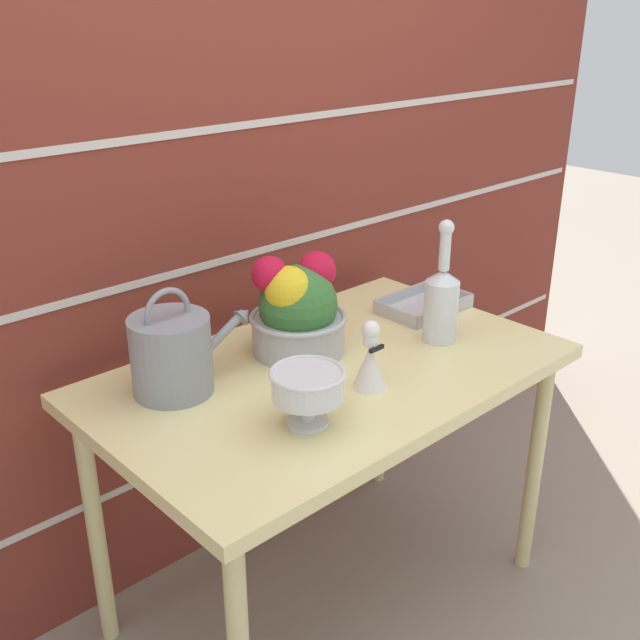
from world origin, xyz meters
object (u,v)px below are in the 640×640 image
glass_decanter (441,300)px  crystal_pedestal_bowl (308,387)px  watering_can (172,353)px  flower_planter (297,310)px  figurine_vase (371,360)px  wire_tray (423,306)px

glass_decanter → crystal_pedestal_bowl: bearing=-171.3°
watering_can → flower_planter: (0.35, -0.03, 0.02)m
watering_can → crystal_pedestal_bowl: 0.35m
crystal_pedestal_bowl → figurine_vase: (0.22, 0.03, -0.02)m
glass_decanter → flower_planter: bearing=147.8°
watering_can → wire_tray: watering_can is taller
flower_planter → watering_can: bearing=174.4°
watering_can → figurine_vase: 0.46m
flower_planter → wire_tray: bearing=-4.9°
watering_can → crystal_pedestal_bowl: (0.13, -0.33, -0.01)m
glass_decanter → wire_tray: glass_decanter is taller
flower_planter → wire_tray: flower_planter is taller
watering_can → flower_planter: 0.35m
crystal_pedestal_bowl → figurine_vase: figurine_vase is taller
wire_tray → flower_planter: bearing=175.1°
watering_can → flower_planter: size_ratio=1.24×
flower_planter → glass_decanter: size_ratio=0.80×
crystal_pedestal_bowl → wire_tray: size_ratio=0.63×
glass_decanter → figurine_vase: bearing=-170.0°
figurine_vase → flower_planter: bearing=89.5°
crystal_pedestal_bowl → wire_tray: crystal_pedestal_bowl is taller
watering_can → glass_decanter: bearing=-19.5°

